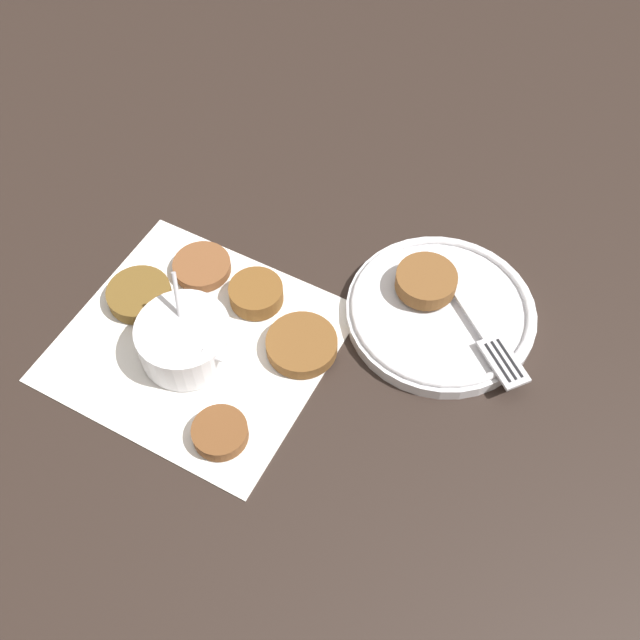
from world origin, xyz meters
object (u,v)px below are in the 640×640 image
at_px(fritter_on_plate, 426,281).
at_px(serving_plate, 441,311).
at_px(fork, 487,337).
at_px(sauce_bowl, 184,343).

bearing_deg(fritter_on_plate, serving_plate, -18.92).
height_order(fritter_on_plate, fork, fritter_on_plate).
height_order(sauce_bowl, fritter_on_plate, sauce_bowl).
bearing_deg(fritter_on_plate, sauce_bowl, -124.42).
distance_m(fritter_on_plate, fork, 0.09).
xyz_separation_m(sauce_bowl, serving_plate, (0.18, 0.21, -0.01)).
relative_size(serving_plate, fork, 1.35).
distance_m(sauce_bowl, serving_plate, 0.28).
xyz_separation_m(serving_plate, fritter_on_plate, (-0.03, 0.01, 0.02)).
bearing_deg(fork, sauce_bowl, -139.44).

